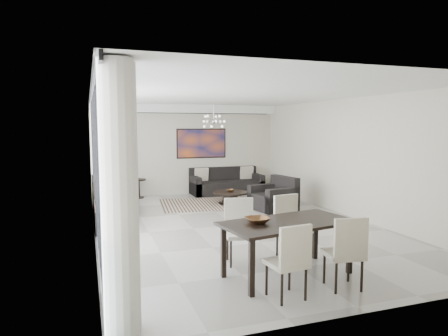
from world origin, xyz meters
name	(u,v)px	position (x,y,z in m)	size (l,w,h in m)	color
room_shell	(254,160)	(0.46, 0.00, 1.45)	(6.00, 9.00, 2.90)	#A8A39B
window_wall	(100,164)	(-2.86, 0.00, 1.47)	(0.37, 8.95, 2.90)	silver
soffit	(188,109)	(0.00, 4.30, 2.77)	(5.98, 0.40, 0.26)	white
painting	(202,143)	(0.50, 4.47, 1.65)	(1.68, 0.04, 0.98)	#C9551B
chandelier	(214,121)	(0.30, 2.50, 2.35)	(0.66, 0.66, 0.71)	silver
rug	(207,204)	(0.10, 2.55, 0.01)	(2.57, 1.97, 0.01)	black
coffee_table	(230,197)	(0.75, 2.34, 0.20)	(1.01, 1.01, 0.35)	black
bowl_coffee	(230,190)	(0.76, 2.38, 0.38)	(0.21, 0.21, 0.06)	brown
sofa_main	(226,185)	(1.23, 4.07, 0.29)	(2.34, 0.96, 0.85)	black
loveseat	(111,200)	(-2.55, 2.41, 0.30)	(0.99, 1.77, 0.88)	black
armchair	(274,198)	(1.59, 1.23, 0.30)	(1.16, 1.20, 0.87)	black
side_table	(139,185)	(-1.61, 4.15, 0.40)	(0.43, 0.43, 0.59)	black
tv_console	(105,216)	(-2.76, 0.79, 0.25)	(0.44, 1.58, 0.49)	black
television	(112,191)	(-2.60, 0.75, 0.79)	(1.04, 0.14, 0.60)	gray
dining_table	(288,227)	(-0.32, -3.10, 0.74)	(2.11, 1.30, 0.82)	black
dining_chair_sw	(291,257)	(-0.70, -3.90, 0.57)	(0.51, 0.51, 1.00)	beige
dining_chair_se	(347,248)	(0.17, -3.86, 0.59)	(0.54, 0.54, 1.02)	beige
dining_chair_nw	(240,226)	(-0.77, -2.30, 0.60)	(0.56, 0.56, 1.04)	beige
dining_chair_ne	(289,221)	(0.13, -2.32, 0.60)	(0.55, 0.55, 1.05)	beige
bowl_dining	(257,220)	(-0.79, -3.05, 0.86)	(0.34, 0.34, 0.08)	brown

